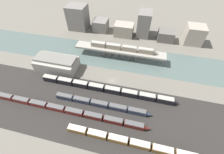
{
  "coord_description": "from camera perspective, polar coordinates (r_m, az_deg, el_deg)",
  "views": [
    {
      "loc": [
        15.46,
        -64.23,
        73.87
      ],
      "look_at": [
        0.0,
        0.56,
        2.91
      ],
      "focal_mm": 24.0,
      "sensor_mm": 36.0,
      "label": 1
    }
  ],
  "objects": [
    {
      "name": "city_block_tall",
      "position": [
        145.77,
        28.83,
        13.95
      ],
      "size": [
        14.25,
        13.2,
        15.14
      ],
      "primitive_type": "cube",
      "color": "gray",
      "rests_on": "ground"
    },
    {
      "name": "city_block_far_right",
      "position": [
        141.4,
        19.8,
        14.57
      ],
      "size": [
        13.61,
        10.96,
        8.69
      ],
      "primitive_type": "cube",
      "color": "#605B56",
      "rests_on": "ground"
    },
    {
      "name": "train_on_bridge",
      "position": [
        111.08,
        4.34,
        11.01
      ],
      "size": [
        49.7,
        3.14,
        3.75
      ],
      "color": "gray",
      "rests_on": "bridge"
    },
    {
      "name": "city_block_left",
      "position": [
        148.53,
        -4.28,
        19.1
      ],
      "size": [
        12.54,
        13.15,
        10.18
      ],
      "primitive_type": "cube",
      "color": "slate",
      "rests_on": "ground"
    },
    {
      "name": "ground_plane",
      "position": [
        99.1,
        -0.07,
        -1.38
      ],
      "size": [
        400.0,
        400.0,
        0.0
      ],
      "primitive_type": "plane",
      "color": "#666056"
    },
    {
      "name": "city_block_center",
      "position": [
        140.55,
        4.53,
        17.49
      ],
      "size": [
        16.53,
        11.91,
        10.72
      ],
      "primitive_type": "cube",
      "color": "gray",
      "rests_on": "ground"
    },
    {
      "name": "river_water",
      "position": [
        116.95,
        2.82,
        7.58
      ],
      "size": [
        320.0,
        29.3,
        0.01
      ],
      "primitive_type": "cube",
      "color": "#4C5B56",
      "rests_on": "ground"
    },
    {
      "name": "city_block_far_left",
      "position": [
        152.65,
        -12.84,
        21.29
      ],
      "size": [
        17.11,
        15.16,
        21.38
      ],
      "primitive_type": "cube",
      "color": "slate",
      "rests_on": "ground"
    },
    {
      "name": "railbed_yard",
      "position": [
        85.52,
        -3.92,
        -13.12
      ],
      "size": [
        280.0,
        42.0,
        0.01
      ],
      "primitive_type": "cube",
      "color": "#282623",
      "rests_on": "ground"
    },
    {
      "name": "train_yard_far",
      "position": [
        86.06,
        -4.02,
        -10.33
      ],
      "size": [
        56.03,
        2.71,
        3.52
      ],
      "color": "#2D384C",
      "rests_on": "ground"
    },
    {
      "name": "train_yard_near",
      "position": [
        76.99,
        7.38,
        -23.48
      ],
      "size": [
        64.31,
        3.1,
        3.69
      ],
      "color": "brown",
      "rests_on": "ground"
    },
    {
      "name": "bridge",
      "position": [
        113.53,
        2.92,
        9.75
      ],
      "size": [
        67.53,
        8.22,
        7.29
      ],
      "color": "gray",
      "rests_on": "ground"
    },
    {
      "name": "warehouse_building",
      "position": [
        111.7,
        -20.3,
        4.97
      ],
      "size": [
        28.61,
        14.55,
        9.25
      ],
      "color": "#9E998E",
      "rests_on": "ground"
    },
    {
      "name": "train_yard_mid",
      "position": [
        87.35,
        -16.67,
        -12.04
      ],
      "size": [
        89.65,
        2.81,
        3.51
      ],
      "color": "#5B1E19",
      "rests_on": "ground"
    },
    {
      "name": "train_yard_outer",
      "position": [
        91.92,
        -2.25,
        -4.61
      ],
      "size": [
        85.24,
        3.15,
        4.18
      ],
      "color": "black",
      "rests_on": "ground"
    },
    {
      "name": "city_block_right",
      "position": [
        141.13,
        12.1,
        19.19
      ],
      "size": [
        10.89,
        15.63,
        21.19
      ],
      "primitive_type": "cube",
      "color": "slate",
      "rests_on": "ground"
    }
  ]
}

